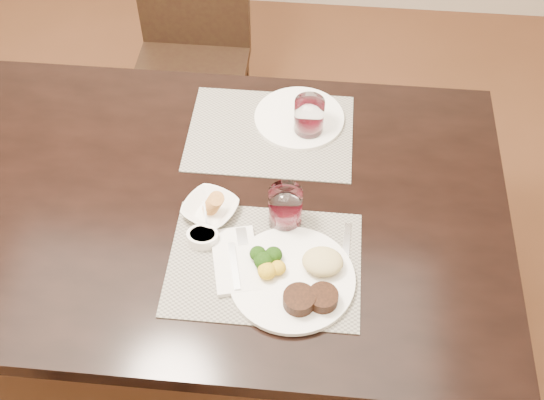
# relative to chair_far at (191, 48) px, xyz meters

# --- Properties ---
(ground_plane) EXTENTS (4.50, 4.50, 0.00)m
(ground_plane) POSITION_rel_chair_far_xyz_m (0.00, -0.93, -0.50)
(ground_plane) COLOR #4E2C19
(ground_plane) RESTS_ON ground
(dining_table) EXTENTS (2.00, 1.00, 0.75)m
(dining_table) POSITION_rel_chair_far_xyz_m (0.00, -0.93, 0.16)
(dining_table) COLOR black
(dining_table) RESTS_ON ground
(chair_far) EXTENTS (0.42, 0.42, 0.90)m
(chair_far) POSITION_rel_chair_far_xyz_m (0.00, 0.00, 0.00)
(chair_far) COLOR black
(chair_far) RESTS_ON ground
(placemat_near) EXTENTS (0.46, 0.34, 0.00)m
(placemat_near) POSITION_rel_chair_far_xyz_m (0.39, -1.12, 0.25)
(placemat_near) COLOR gray
(placemat_near) RESTS_ON dining_table
(placemat_far) EXTENTS (0.46, 0.34, 0.00)m
(placemat_far) POSITION_rel_chair_far_xyz_m (0.36, -0.67, 0.25)
(placemat_far) COLOR gray
(placemat_far) RESTS_ON dining_table
(dinner_plate) EXTENTS (0.30, 0.30, 0.05)m
(dinner_plate) POSITION_rel_chair_far_xyz_m (0.48, -1.16, 0.27)
(dinner_plate) COLOR white
(dinner_plate) RESTS_ON placemat_near
(napkin_fork) EXTENTS (0.15, 0.21, 0.02)m
(napkin_fork) POSITION_rel_chair_far_xyz_m (0.32, -1.12, 0.26)
(napkin_fork) COLOR white
(napkin_fork) RESTS_ON placemat_near
(steak_knife) EXTENTS (0.02, 0.21, 0.01)m
(steak_knife) POSITION_rel_chair_far_xyz_m (0.59, -1.12, 0.26)
(steak_knife) COLOR white
(steak_knife) RESTS_ON placemat_near
(cracker_bowl) EXTENTS (0.17, 0.17, 0.06)m
(cracker_bowl) POSITION_rel_chair_far_xyz_m (0.24, -0.98, 0.27)
(cracker_bowl) COLOR white
(cracker_bowl) RESTS_ON placemat_near
(sauce_ramekin) EXTENTS (0.08, 0.12, 0.06)m
(sauce_ramekin) POSITION_rel_chair_far_xyz_m (0.24, -1.07, 0.27)
(sauce_ramekin) COLOR white
(sauce_ramekin) RESTS_ON placemat_near
(wine_glass_near) EXTENTS (0.08, 0.08, 0.11)m
(wine_glass_near) POSITION_rel_chair_far_xyz_m (0.43, -0.99, 0.30)
(wine_glass_near) COLOR silver
(wine_glass_near) RESTS_ON placemat_near
(far_plate) EXTENTS (0.26, 0.26, 0.01)m
(far_plate) POSITION_rel_chair_far_xyz_m (0.44, -0.61, 0.26)
(far_plate) COLOR white
(far_plate) RESTS_ON placemat_far
(wine_glass_far) EXTENTS (0.08, 0.08, 0.11)m
(wine_glass_far) POSITION_rel_chair_far_xyz_m (0.47, -0.66, 0.30)
(wine_glass_far) COLOR silver
(wine_glass_far) RESTS_ON placemat_far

